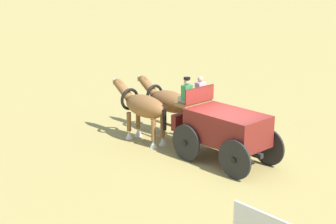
% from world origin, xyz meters
% --- Properties ---
extents(ground_plane, '(220.00, 220.00, 0.00)m').
position_xyz_m(ground_plane, '(0.00, 0.00, 0.00)').
color(ground_plane, '#9E8C4C').
extents(show_wagon, '(5.79, 2.08, 2.85)m').
position_xyz_m(show_wagon, '(0.16, 0.01, 1.26)').
color(show_wagon, maroon).
rests_on(show_wagon, ground).
extents(draft_horse_near, '(3.17, 0.97, 2.25)m').
position_xyz_m(draft_horse_near, '(3.70, 0.83, 1.38)').
color(draft_horse_near, brown).
rests_on(draft_horse_near, ground).
extents(draft_horse_off, '(3.14, 0.97, 2.20)m').
position_xyz_m(draft_horse_off, '(3.77, -0.47, 1.33)').
color(draft_horse_off, brown).
rests_on(draft_horse_off, ground).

